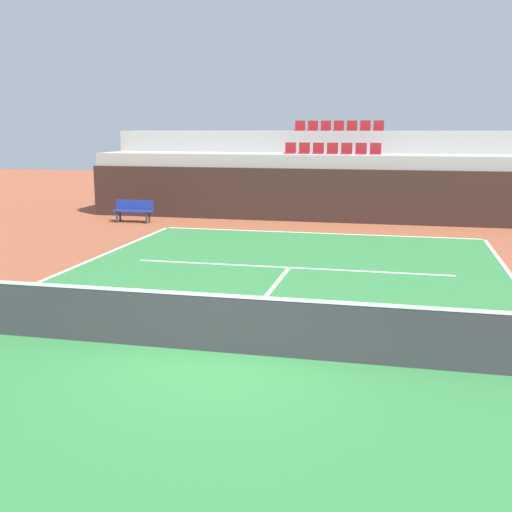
% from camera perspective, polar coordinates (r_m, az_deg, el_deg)
% --- Properties ---
extents(ground_plane, '(80.00, 80.00, 0.00)m').
position_cam_1_polar(ground_plane, '(10.25, -3.24, -8.76)').
color(ground_plane, brown).
extents(court_surface, '(11.00, 24.00, 0.01)m').
position_cam_1_polar(court_surface, '(10.25, -3.24, -8.73)').
color(court_surface, '#2D7238').
rests_on(court_surface, ground_plane).
extents(baseline_far, '(11.00, 0.10, 0.00)m').
position_cam_1_polar(baseline_far, '(21.64, 5.58, 2.08)').
color(baseline_far, white).
rests_on(baseline_far, court_surface).
extents(service_line_far, '(8.26, 0.10, 0.00)m').
position_cam_1_polar(service_line_far, '(16.25, 3.03, -1.05)').
color(service_line_far, white).
rests_on(service_line_far, court_surface).
extents(centre_service_line, '(0.10, 6.40, 0.00)m').
position_cam_1_polar(centre_service_line, '(13.20, 0.62, -4.01)').
color(centre_service_line, white).
rests_on(centre_service_line, court_surface).
extents(back_wall, '(19.18, 0.30, 2.02)m').
position_cam_1_polar(back_wall, '(24.19, 6.46, 5.45)').
color(back_wall, black).
rests_on(back_wall, ground_plane).
extents(stands_tier_lower, '(19.18, 2.40, 2.53)m').
position_cam_1_polar(stands_tier_lower, '(25.50, 6.83, 6.33)').
color(stands_tier_lower, '#9E9E99').
rests_on(stands_tier_lower, ground_plane).
extents(stands_tier_upper, '(19.18, 2.40, 3.42)m').
position_cam_1_polar(stands_tier_upper, '(27.85, 7.39, 7.67)').
color(stands_tier_upper, '#9E9E99').
rests_on(stands_tier_upper, ground_plane).
extents(seating_row_lower, '(3.83, 0.44, 0.44)m').
position_cam_1_polar(seating_row_lower, '(25.51, 6.93, 9.46)').
color(seating_row_lower, maroon).
rests_on(seating_row_lower, stands_tier_lower).
extents(seating_row_upper, '(3.83, 0.44, 0.44)m').
position_cam_1_polar(seating_row_upper, '(27.88, 7.51, 11.45)').
color(seating_row_upper, maroon).
rests_on(seating_row_upper, stands_tier_upper).
extents(tennis_net, '(11.08, 0.08, 1.07)m').
position_cam_1_polar(tennis_net, '(10.08, -3.27, -6.05)').
color(tennis_net, black).
rests_on(tennis_net, court_surface).
extents(player_bench, '(1.50, 0.40, 0.85)m').
position_cam_1_polar(player_bench, '(24.46, -11.05, 4.19)').
color(player_bench, navy).
rests_on(player_bench, ground_plane).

